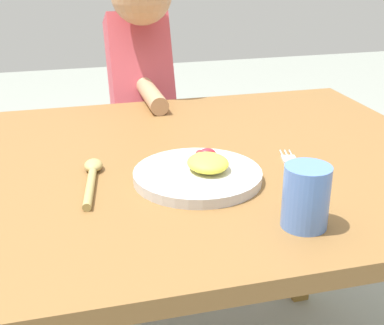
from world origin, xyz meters
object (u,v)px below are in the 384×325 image
Objects in this scene: plate at (199,173)px; spoon at (92,176)px; fork at (294,170)px; drinking_cup at (306,197)px; person at (141,120)px.

spoon is at bearing 165.82° from plate.
fork is 0.22m from drinking_cup.
spoon is at bearing 72.78° from person.
person reaches higher than plate.
plate is 1.20× the size of spoon.
spoon is (-0.20, 0.05, -0.00)m from plate.
spoon is 0.41m from drinking_cup.
person is (0.01, 0.71, -0.12)m from plate.
plate is 2.37× the size of drinking_cup.
spoon reaches higher than fork.
drinking_cup is (-0.08, -0.20, 0.05)m from fork.
person is at bearing -8.38° from spoon.
spoon is at bearing 139.92° from drinking_cup.
drinking_cup is (0.11, -0.21, 0.04)m from plate.
fork is (0.19, -0.01, -0.01)m from plate.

